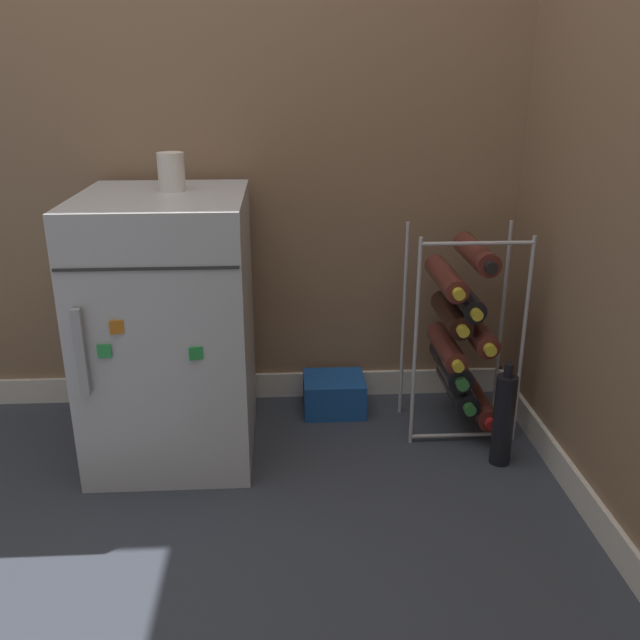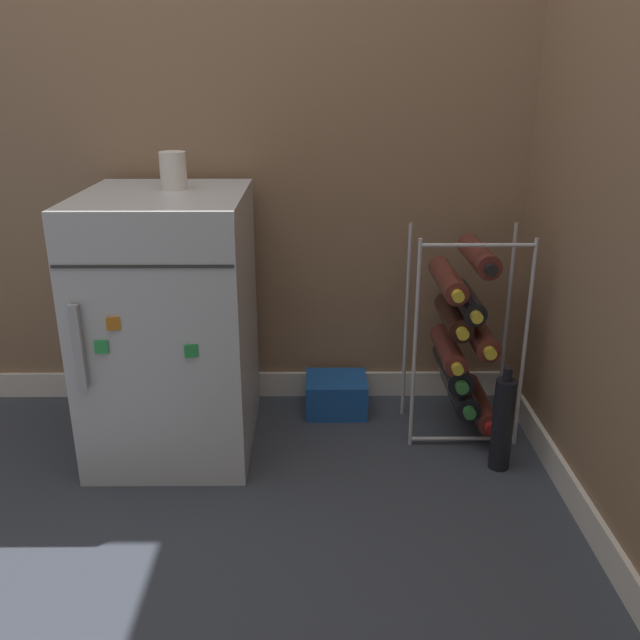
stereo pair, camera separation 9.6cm
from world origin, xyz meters
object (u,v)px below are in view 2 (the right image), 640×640
(mini_fridge, at_px, (171,324))
(soda_box, at_px, (336,394))
(wine_rack, at_px, (463,336))
(loose_bottle_floor, at_px, (503,423))
(fridge_top_cup, at_px, (173,171))

(mini_fridge, height_order, soda_box, mini_fridge)
(wine_rack, bearing_deg, mini_fridge, -176.50)
(mini_fridge, xyz_separation_m, soda_box, (0.51, 0.19, -0.33))
(soda_box, distance_m, loose_bottle_floor, 0.60)
(soda_box, bearing_deg, mini_fridge, -159.80)
(fridge_top_cup, bearing_deg, mini_fridge, -112.64)
(loose_bottle_floor, bearing_deg, mini_fridge, 169.87)
(loose_bottle_floor, bearing_deg, soda_box, 142.66)
(wine_rack, bearing_deg, loose_bottle_floor, -70.21)
(wine_rack, bearing_deg, soda_box, 161.42)
(soda_box, xyz_separation_m, fridge_top_cup, (-0.48, -0.12, 0.78))
(mini_fridge, relative_size, fridge_top_cup, 7.31)
(fridge_top_cup, bearing_deg, loose_bottle_floor, -14.05)
(soda_box, relative_size, fridge_top_cup, 1.93)
(fridge_top_cup, relative_size, loose_bottle_floor, 0.33)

